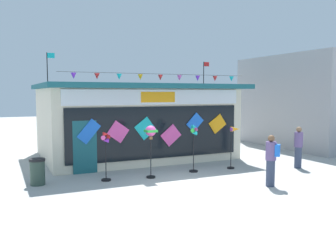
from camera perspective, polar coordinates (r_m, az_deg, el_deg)
The scene contains 10 objects.
ground_plane at distance 11.84m, azimuth 4.36°, elevation -9.61°, with size 80.00×80.00×0.00m, color #ADAAA5.
kite_shop_building at distance 17.51m, azimuth -5.42°, elevation 0.92°, with size 8.72×6.60×4.77m.
wind_spinner_far_left at distance 12.61m, azimuth -9.75°, elevation -3.62°, with size 0.39×0.33×1.71m.
wind_spinner_left at distance 12.84m, azimuth -2.74°, elevation -1.47°, with size 0.39×0.39×1.88m.
wind_spinner_center_left at distance 13.84m, azimuth 4.11°, elevation -2.29°, with size 0.41×0.34×1.83m.
wind_spinner_center_right at distance 14.73m, azimuth 10.33°, elevation -1.88°, with size 0.53×0.31×1.70m.
person_near_camera at distance 15.54m, azimuth 19.83°, elevation -3.13°, with size 0.34×0.34×1.68m.
person_mid_plaza at distance 12.22m, azimuth 15.96°, elevation -5.06°, with size 0.46×0.46×1.68m.
trash_bin at distance 12.76m, azimuth -19.86°, elevation -6.77°, with size 0.52×0.52×0.88m.
neighbour_building at distance 22.55m, azimuth 21.52°, elevation 3.63°, with size 5.12×7.21×5.10m, color #99999E.
Camera 1 is at (-5.63, -9.96, 3.02)m, focal length 38.73 mm.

